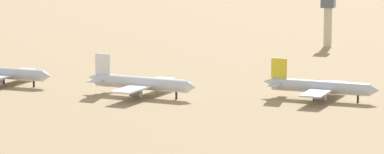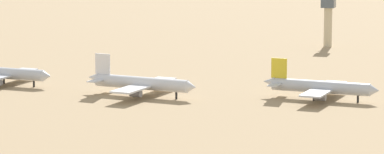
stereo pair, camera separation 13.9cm
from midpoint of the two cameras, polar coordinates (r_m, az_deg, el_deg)
The scene contains 6 objects.
ground at distance 301.92m, azimuth -2.49°, elevation -0.87°, with size 4000.00×4000.00×0.00m, color #9E8460.
parked_jet_yellow_2 at distance 320.50m, azimuth -10.36°, elevation 0.21°, with size 33.48×28.28×11.05m.
parked_jet_white_3 at distance 295.81m, azimuth -2.84°, elevation -0.34°, with size 34.96×29.71×11.56m.
parked_jet_yellow_4 at distance 291.89m, azimuth 7.04°, elevation -0.54°, with size 33.73×28.52×11.14m.
control_tower at distance 410.05m, azimuth 7.51°, elevation 3.32°, with size 5.20×5.20×19.86m.
light_pole_west at distance 417.38m, azimuth 7.38°, elevation 3.02°, with size 1.80×0.50×15.78m.
Camera 2 is at (100.14, -280.25, 50.90)m, focal length 96.98 mm.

